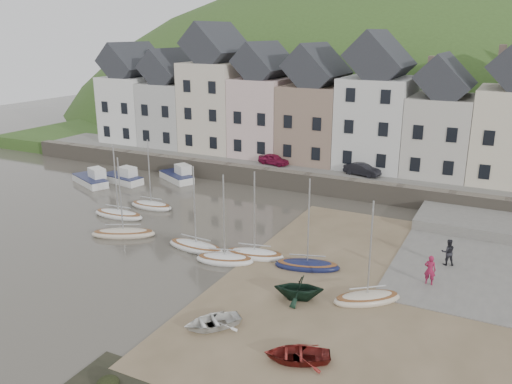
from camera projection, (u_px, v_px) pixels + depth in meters
The scene contains 26 objects.
ground at pixel (217, 257), 35.82m from camera, with size 160.00×160.00×0.00m, color #4D473C.
quay_land at pixel (353, 153), 62.91m from camera, with size 90.00×30.00×1.50m, color #375421.
quay_street at pixel (320, 168), 52.86m from camera, with size 70.00×7.00×0.10m, color slate.
seawall at pixel (307, 183), 50.07m from camera, with size 70.00×1.20×1.80m, color slate.
beach at pixel (375, 290), 31.09m from camera, with size 18.00×26.00×0.06m, color brown.
slipway at pixel (462, 253), 36.18m from camera, with size 8.00×18.00×0.12m, color slate.
hillside at pixel (365, 221), 94.48m from camera, with size 134.40×84.00×84.00m.
townhouse_terrace at pixel (350, 108), 53.39m from camera, with size 61.05×8.00×13.93m.
sailboat_0 at pixel (119, 214), 43.36m from camera, with size 4.73×1.83×6.32m.
sailboat_1 at pixel (151, 205), 45.54m from camera, with size 4.11×1.75×6.32m.
sailboat_2 at pixel (123, 233), 39.31m from camera, with size 4.97×3.57×6.32m.
sailboat_3 at pixel (225, 259), 34.82m from camera, with size 4.18×2.59×6.32m.
sailboat_4 at pixel (196, 246), 36.85m from camera, with size 4.63×1.72×6.32m.
sailboat_5 at pixel (307, 265), 33.92m from camera, with size 4.51×2.70×6.32m.
sailboat_6 at pixel (255, 254), 35.59m from camera, with size 4.38×2.35×6.32m.
sailboat_7 at pixel (367, 298), 29.71m from camera, with size 4.08×3.67×6.32m.
motorboat_0 at pixel (123, 177), 53.14m from camera, with size 4.99×2.56×1.70m.
motorboat_1 at pixel (92, 179), 52.60m from camera, with size 5.38×3.63×1.70m.
motorboat_2 at pixel (178, 175), 53.91m from camera, with size 4.92×3.69×1.70m.
rowboat_white at pixel (212, 322), 27.10m from camera, with size 2.16×3.02×0.63m, color white.
rowboat_green at pixel (299, 287), 29.80m from camera, with size 2.44×2.82×1.49m, color black.
rowboat_red at pixel (297, 354), 24.36m from camera, with size 2.21×3.09×0.64m, color maroon.
person_red at pixel (430, 270), 31.44m from camera, with size 0.68×0.45×1.87m, color maroon.
person_dark at pixel (448, 252), 34.06m from camera, with size 0.87×0.68×1.79m, color black.
car_left at pixel (274, 159), 53.88m from camera, with size 1.33×3.30×1.12m, color maroon.
car_right at pixel (362, 169), 49.85m from camera, with size 1.23×3.54×1.17m, color black.
Camera 1 is at (17.23, -28.18, 14.81)m, focal length 36.61 mm.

